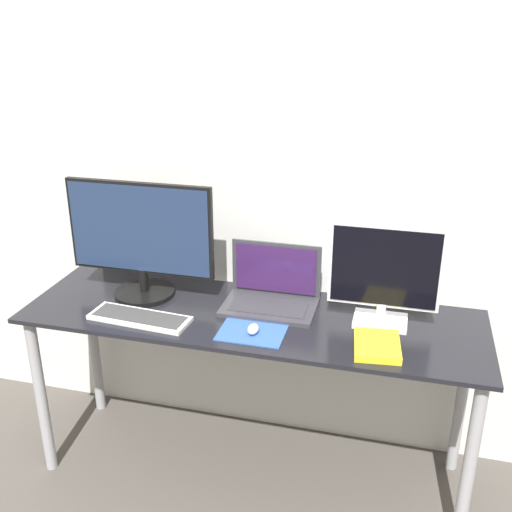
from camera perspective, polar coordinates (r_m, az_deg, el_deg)
name	(u,v)px	position (r m, az deg, el deg)	size (l,w,h in m)	color
wall_back	(272,173)	(2.52, 1.55, 7.90)	(7.00, 0.05, 2.50)	silver
desk	(251,339)	(2.44, -0.46, -7.92)	(1.82, 0.56, 0.76)	black
monitor_left	(141,239)	(2.49, -10.93, 1.60)	(0.62, 0.25, 0.49)	black
monitor_right	(384,274)	(2.28, 12.12, -1.72)	(0.42, 0.14, 0.40)	silver
laptop	(272,291)	(2.44, 1.53, -3.38)	(0.37, 0.24, 0.24)	#333338
keyboard	(140,318)	(2.38, -11.01, -5.80)	(0.41, 0.16, 0.02)	silver
mousepad	(252,332)	(2.26, -0.36, -7.25)	(0.25, 0.19, 0.00)	#2D519E
mouse	(253,329)	(2.24, -0.27, -6.97)	(0.04, 0.07, 0.03)	silver
book	(377,346)	(2.19, 11.45, -8.37)	(0.18, 0.22, 0.03)	yellow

